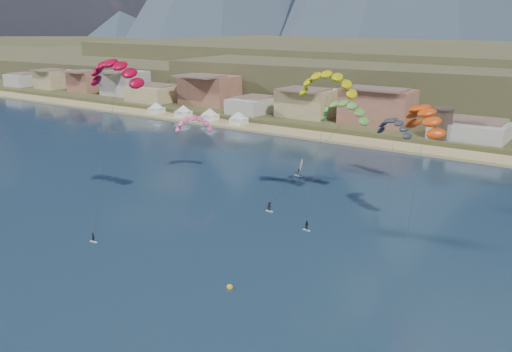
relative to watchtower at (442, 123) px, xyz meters
The scene contains 13 objects.
ground 114.29m from the watchtower, 92.51° to the right, with size 2400.00×2400.00×0.00m, color black.
beach 11.25m from the watchtower, 122.01° to the right, with size 2200.00×12.00×0.90m.
town 45.73m from the watchtower, 169.92° to the left, with size 400.00×24.00×12.00m.
watchtower is the anchor object (origin of this frame).
beach_tents 81.69m from the watchtower, behind, with size 43.40×6.40×5.00m.
kitesurfer_red 93.52m from the watchtower, 110.04° to the right, with size 13.26×16.08×29.60m.
kitesurfer_yellow 67.22m from the watchtower, 91.60° to the right, with size 11.15×13.80×26.62m.
kitesurfer_green 59.04m from the watchtower, 91.97° to the right, with size 13.38×15.76×22.54m.
distant_kite_pink 70.27m from the watchtower, 122.62° to the right, with size 8.77×7.96×15.11m.
distant_kite_dark 39.31m from the watchtower, 88.61° to the right, with size 9.59×7.17×15.51m.
distant_kite_orange 67.84m from the watchtower, 76.63° to the right, with size 9.97×10.41×22.45m.
windsurfer 51.04m from the watchtower, 109.33° to the right, with size 2.12×2.30×3.73m.
buoy 99.11m from the watchtower, 88.55° to the right, with size 0.80×0.80×0.80m.
Camera 1 is at (47.13, -36.17, 33.86)m, focal length 38.57 mm.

